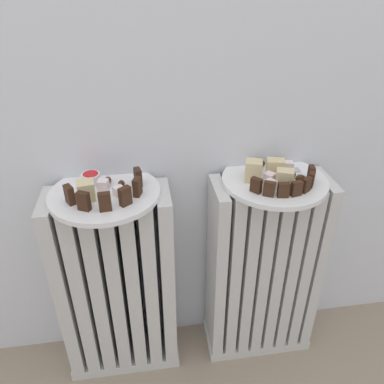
% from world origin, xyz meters
% --- Properties ---
extents(radiator_left, '(0.31, 0.13, 0.57)m').
position_xyz_m(radiator_left, '(-0.20, 0.28, 0.28)').
color(radiator_left, silver).
rests_on(radiator_left, ground_plane).
extents(radiator_right, '(0.31, 0.13, 0.57)m').
position_xyz_m(radiator_right, '(0.20, 0.28, 0.28)').
color(radiator_right, silver).
rests_on(radiator_right, ground_plane).
extents(plate_left, '(0.26, 0.26, 0.01)m').
position_xyz_m(plate_left, '(-0.20, 0.28, 0.58)').
color(plate_left, white).
rests_on(plate_left, radiator_left).
extents(plate_right, '(0.26, 0.26, 0.01)m').
position_xyz_m(plate_right, '(0.20, 0.28, 0.58)').
color(plate_right, white).
rests_on(plate_right, radiator_right).
extents(dark_cake_slice_left_0, '(0.03, 0.03, 0.04)m').
position_xyz_m(dark_cake_slice_left_0, '(-0.27, 0.24, 0.60)').
color(dark_cake_slice_left_0, '#382114').
rests_on(dark_cake_slice_left_0, plate_left).
extents(dark_cake_slice_left_1, '(0.03, 0.02, 0.04)m').
position_xyz_m(dark_cake_slice_left_1, '(-0.24, 0.21, 0.60)').
color(dark_cake_slice_left_1, '#382114').
rests_on(dark_cake_slice_left_1, plate_left).
extents(dark_cake_slice_left_2, '(0.03, 0.02, 0.04)m').
position_xyz_m(dark_cake_slice_left_2, '(-0.20, 0.20, 0.60)').
color(dark_cake_slice_left_2, '#382114').
rests_on(dark_cake_slice_left_2, plate_left).
extents(dark_cake_slice_left_3, '(0.03, 0.03, 0.04)m').
position_xyz_m(dark_cake_slice_left_3, '(-0.15, 0.22, 0.60)').
color(dark_cake_slice_left_3, '#382114').
rests_on(dark_cake_slice_left_3, plate_left).
extents(dark_cake_slice_left_4, '(0.02, 0.03, 0.04)m').
position_xyz_m(dark_cake_slice_left_4, '(-0.13, 0.25, 0.60)').
color(dark_cake_slice_left_4, '#382114').
rests_on(dark_cake_slice_left_4, plate_left).
extents(dark_cake_slice_left_5, '(0.02, 0.03, 0.04)m').
position_xyz_m(dark_cake_slice_left_5, '(-0.12, 0.30, 0.60)').
color(dark_cake_slice_left_5, '#382114').
rests_on(dark_cake_slice_left_5, plate_left).
extents(marble_cake_slice_left_0, '(0.04, 0.04, 0.04)m').
position_xyz_m(marble_cake_slice_left_0, '(-0.24, 0.25, 0.60)').
color(marble_cake_slice_left_0, beige).
rests_on(marble_cake_slice_left_0, plate_left).
extents(turkish_delight_left_0, '(0.03, 0.03, 0.02)m').
position_xyz_m(turkish_delight_left_0, '(-0.17, 0.26, 0.59)').
color(turkish_delight_left_0, white).
rests_on(turkish_delight_left_0, plate_left).
extents(turkish_delight_left_1, '(0.03, 0.03, 0.02)m').
position_xyz_m(turkish_delight_left_1, '(-0.20, 0.29, 0.59)').
color(turkish_delight_left_1, white).
rests_on(turkish_delight_left_1, plate_left).
extents(medjool_date_left_0, '(0.02, 0.03, 0.02)m').
position_xyz_m(medjool_date_left_0, '(-0.16, 0.29, 0.59)').
color(medjool_date_left_0, '#3D1E0F').
rests_on(medjool_date_left_0, plate_left).
extents(medjool_date_left_1, '(0.02, 0.03, 0.02)m').
position_xyz_m(medjool_date_left_1, '(-0.20, 0.32, 0.59)').
color(medjool_date_left_1, '#3D1E0F').
rests_on(medjool_date_left_1, plate_left).
extents(jam_bowl_left, '(0.04, 0.04, 0.03)m').
position_xyz_m(jam_bowl_left, '(-0.23, 0.32, 0.60)').
color(jam_bowl_left, white).
rests_on(jam_bowl_left, plate_left).
extents(dark_cake_slice_right_0, '(0.03, 0.03, 0.04)m').
position_xyz_m(dark_cake_slice_right_0, '(0.14, 0.23, 0.60)').
color(dark_cake_slice_right_0, '#382114').
rests_on(dark_cake_slice_right_0, plate_right).
extents(dark_cake_slice_right_1, '(0.03, 0.02, 0.04)m').
position_xyz_m(dark_cake_slice_right_1, '(0.16, 0.21, 0.60)').
color(dark_cake_slice_right_1, '#382114').
rests_on(dark_cake_slice_right_1, plate_right).
extents(dark_cake_slice_right_2, '(0.03, 0.02, 0.04)m').
position_xyz_m(dark_cake_slice_right_2, '(0.19, 0.20, 0.60)').
color(dark_cake_slice_right_2, '#382114').
rests_on(dark_cake_slice_right_2, plate_right).
extents(dark_cake_slice_right_3, '(0.03, 0.02, 0.04)m').
position_xyz_m(dark_cake_slice_right_3, '(0.22, 0.20, 0.60)').
color(dark_cake_slice_right_3, '#382114').
rests_on(dark_cake_slice_right_3, plate_right).
extents(dark_cake_slice_right_4, '(0.03, 0.02, 0.04)m').
position_xyz_m(dark_cake_slice_right_4, '(0.25, 0.21, 0.60)').
color(dark_cake_slice_right_4, '#382114').
rests_on(dark_cake_slice_right_4, plate_right).
extents(dark_cake_slice_right_5, '(0.02, 0.03, 0.04)m').
position_xyz_m(dark_cake_slice_right_5, '(0.27, 0.23, 0.60)').
color(dark_cake_slice_right_5, '#382114').
rests_on(dark_cake_slice_right_5, plate_right).
extents(dark_cake_slice_right_6, '(0.02, 0.03, 0.04)m').
position_xyz_m(dark_cake_slice_right_6, '(0.28, 0.26, 0.60)').
color(dark_cake_slice_right_6, '#382114').
rests_on(dark_cake_slice_right_6, plate_right).
extents(marble_cake_slice_right_0, '(0.05, 0.04, 0.04)m').
position_xyz_m(marble_cake_slice_right_0, '(0.21, 0.24, 0.60)').
color(marble_cake_slice_right_0, beige).
rests_on(marble_cake_slice_right_0, plate_right).
extents(marble_cake_slice_right_1, '(0.05, 0.04, 0.04)m').
position_xyz_m(marble_cake_slice_right_1, '(0.21, 0.30, 0.60)').
color(marble_cake_slice_right_1, beige).
rests_on(marble_cake_slice_right_1, plate_right).
extents(marble_cake_slice_right_2, '(0.05, 0.04, 0.05)m').
position_xyz_m(marble_cake_slice_right_2, '(0.15, 0.28, 0.61)').
color(marble_cake_slice_right_2, beige).
rests_on(marble_cake_slice_right_2, plate_right).
extents(turkish_delight_right_0, '(0.03, 0.03, 0.02)m').
position_xyz_m(turkish_delight_right_0, '(0.17, 0.23, 0.59)').
color(turkish_delight_right_0, white).
rests_on(turkish_delight_right_0, plate_right).
extents(turkish_delight_right_1, '(0.02, 0.02, 0.02)m').
position_xyz_m(turkish_delight_right_1, '(0.25, 0.32, 0.59)').
color(turkish_delight_right_1, white).
rests_on(turkish_delight_right_1, plate_right).
extents(turkish_delight_right_2, '(0.03, 0.03, 0.02)m').
position_xyz_m(turkish_delight_right_2, '(0.18, 0.27, 0.59)').
color(turkish_delight_right_2, white).
rests_on(turkish_delight_right_2, plate_right).
extents(turkish_delight_right_3, '(0.03, 0.03, 0.02)m').
position_xyz_m(turkish_delight_right_3, '(0.15, 0.31, 0.59)').
color(turkish_delight_right_3, white).
rests_on(turkish_delight_right_3, plate_right).
extents(medjool_date_right_0, '(0.03, 0.02, 0.02)m').
position_xyz_m(medjool_date_right_0, '(0.26, 0.26, 0.59)').
color(medjool_date_right_0, '#3D1E0F').
rests_on(medjool_date_right_0, plate_right).
extents(medjool_date_right_1, '(0.03, 0.02, 0.02)m').
position_xyz_m(medjool_date_right_1, '(0.19, 0.35, 0.59)').
color(medjool_date_right_1, '#3D1E0F').
rests_on(medjool_date_right_1, plate_right).
extents(medjool_date_right_2, '(0.02, 0.03, 0.02)m').
position_xyz_m(medjool_date_right_2, '(0.25, 0.28, 0.59)').
color(medjool_date_right_2, '#3D1E0F').
rests_on(medjool_date_right_2, plate_right).
extents(medjool_date_right_3, '(0.03, 0.03, 0.02)m').
position_xyz_m(medjool_date_right_3, '(0.24, 0.35, 0.59)').
color(medjool_date_right_3, '#3D1E0F').
rests_on(medjool_date_right_3, plate_right).
extents(fork, '(0.02, 0.09, 0.00)m').
position_xyz_m(fork, '(0.27, 0.29, 0.58)').
color(fork, '#B7B7BC').
rests_on(fork, plate_right).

